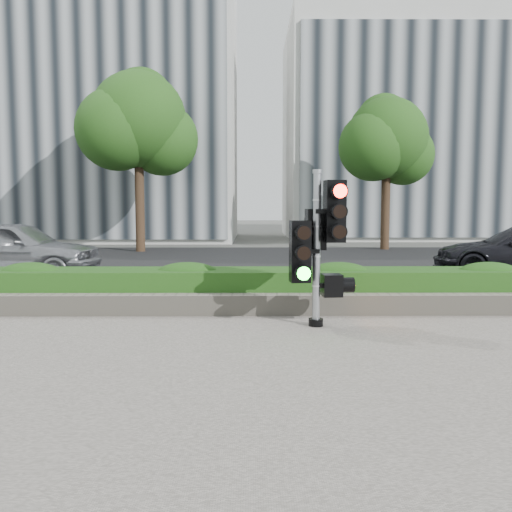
{
  "coord_description": "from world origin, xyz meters",
  "views": [
    {
      "loc": [
        -0.04,
        -7.05,
        1.85
      ],
      "look_at": [
        0.01,
        0.6,
        1.14
      ],
      "focal_mm": 38.0,
      "sensor_mm": 36.0,
      "label": 1
    }
  ],
  "objects": [
    {
      "name": "building_left",
      "position": [
        -9.0,
        23.0,
        7.5
      ],
      "size": [
        16.0,
        9.0,
        15.0
      ],
      "primitive_type": "cube",
      "color": "#B7B7B2",
      "rests_on": "ground"
    },
    {
      "name": "road",
      "position": [
        0.0,
        10.0,
        0.01
      ],
      "size": [
        60.0,
        13.0,
        0.02
      ],
      "primitive_type": "cube",
      "color": "black",
      "rests_on": "ground"
    },
    {
      "name": "curb",
      "position": [
        0.0,
        3.15,
        0.06
      ],
      "size": [
        60.0,
        0.25,
        0.12
      ],
      "primitive_type": "cube",
      "color": "gray",
      "rests_on": "ground"
    },
    {
      "name": "tree_left",
      "position": [
        -4.52,
        14.56,
        5.04
      ],
      "size": [
        4.61,
        4.03,
        7.34
      ],
      "color": "black",
      "rests_on": "ground"
    },
    {
      "name": "hedge",
      "position": [
        0.0,
        2.55,
        0.37
      ],
      "size": [
        12.0,
        1.0,
        0.68
      ],
      "primitive_type": "cube",
      "color": "#377925",
      "rests_on": "sidewalk"
    },
    {
      "name": "building_right",
      "position": [
        11.0,
        25.0,
        6.0
      ],
      "size": [
        18.0,
        10.0,
        12.0
      ],
      "primitive_type": "cube",
      "color": "#B7B7B2",
      "rests_on": "ground"
    },
    {
      "name": "tree_right",
      "position": [
        5.48,
        15.55,
        4.48
      ],
      "size": [
        4.1,
        3.58,
        6.53
      ],
      "color": "black",
      "rests_on": "ground"
    },
    {
      "name": "stone_wall",
      "position": [
        0.0,
        1.9,
        0.2
      ],
      "size": [
        12.0,
        0.32,
        0.34
      ],
      "primitive_type": "cube",
      "color": "gray",
      "rests_on": "sidewalk"
    },
    {
      "name": "ground",
      "position": [
        0.0,
        0.0,
        0.0
      ],
      "size": [
        120.0,
        120.0,
        0.0
      ],
      "primitive_type": "plane",
      "color": "#51514C",
      "rests_on": "ground"
    },
    {
      "name": "sidewalk",
      "position": [
        0.0,
        -2.5,
        0.01
      ],
      "size": [
        16.0,
        11.0,
        0.03
      ],
      "primitive_type": "cube",
      "color": "#9E9389",
      "rests_on": "ground"
    },
    {
      "name": "car_silver",
      "position": [
        -6.11,
        6.66,
        0.76
      ],
      "size": [
        4.41,
        1.97,
        1.47
      ],
      "primitive_type": "imported",
      "rotation": [
        0.0,
        0.0,
        1.52
      ],
      "color": "#9E9FA4",
      "rests_on": "road"
    },
    {
      "name": "traffic_signal",
      "position": [
        0.95,
        1.06,
        1.33
      ],
      "size": [
        0.83,
        0.63,
        2.35
      ],
      "rotation": [
        0.0,
        0.0,
        0.09
      ],
      "color": "black",
      "rests_on": "sidewalk"
    }
  ]
}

